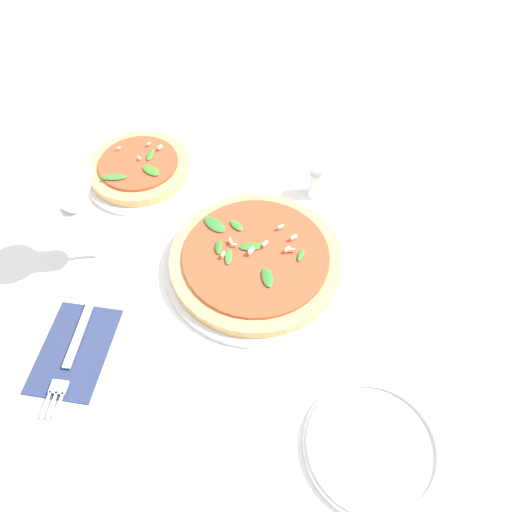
% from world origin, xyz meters
% --- Properties ---
extents(ground_plane, '(6.00, 6.00, 0.00)m').
position_xyz_m(ground_plane, '(0.00, 0.00, 0.00)').
color(ground_plane, white).
extents(pizza_arugula_main, '(0.30, 0.30, 0.05)m').
position_xyz_m(pizza_arugula_main, '(-0.02, 0.01, 0.02)').
color(pizza_arugula_main, white).
rests_on(pizza_arugula_main, ground_plane).
extents(pizza_personal_side, '(0.21, 0.21, 0.05)m').
position_xyz_m(pizza_personal_side, '(-0.11, -0.28, 0.02)').
color(pizza_personal_side, white).
rests_on(pizza_personal_side, ground_plane).
extents(wine_glass, '(0.09, 0.09, 0.19)m').
position_xyz_m(wine_glass, '(0.09, -0.24, 0.13)').
color(wine_glass, white).
rests_on(wine_glass, ground_plane).
extents(napkin, '(0.18, 0.14, 0.01)m').
position_xyz_m(napkin, '(0.24, -0.16, 0.00)').
color(napkin, navy).
rests_on(napkin, ground_plane).
extents(fork, '(0.19, 0.08, 0.00)m').
position_xyz_m(fork, '(0.25, -0.16, 0.01)').
color(fork, silver).
rests_on(fork, ground_plane).
extents(side_plate_white, '(0.18, 0.18, 0.02)m').
position_xyz_m(side_plate_white, '(0.18, 0.28, 0.01)').
color(side_plate_white, white).
rests_on(side_plate_white, ground_plane).
extents(shaker_pepper, '(0.03, 0.03, 0.07)m').
position_xyz_m(shaker_pepper, '(-0.22, 0.04, 0.03)').
color(shaker_pepper, silver).
rests_on(shaker_pepper, ground_plane).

